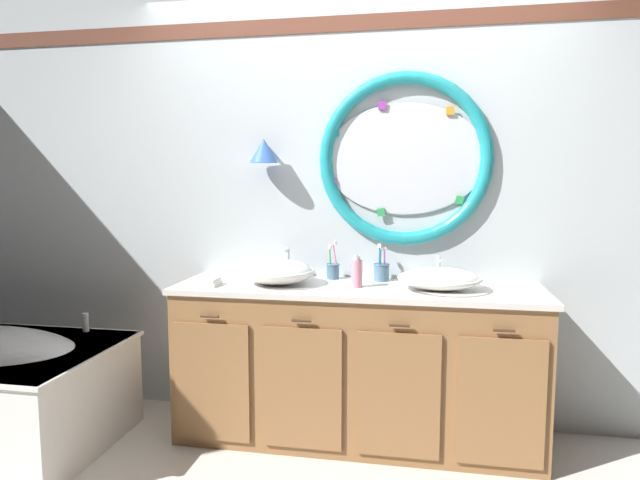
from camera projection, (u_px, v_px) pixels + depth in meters
name	position (u px, v px, depth m)	size (l,w,h in m)	color
ground_plane	(335.00, 460.00, 2.84)	(14.00, 14.00, 0.00)	silver
back_wall_assembly	(354.00, 200.00, 3.27)	(6.40, 0.26, 2.60)	silver
vanity_counter	(356.00, 363.00, 3.05)	(1.99, 0.60, 0.86)	olive
sink_basin_left	(278.00, 272.00, 3.04)	(0.41, 0.41, 0.14)	white
sink_basin_right	(440.00, 279.00, 2.89)	(0.44, 0.44, 0.12)	white
faucet_set_left	(287.00, 266.00, 3.26)	(0.23, 0.12, 0.18)	silver
faucet_set_right	(438.00, 272.00, 3.10)	(0.24, 0.14, 0.15)	silver
toothbrush_holder_left	(333.00, 270.00, 3.21)	(0.08, 0.08, 0.22)	slate
toothbrush_holder_right	(381.00, 271.00, 3.15)	(0.09, 0.09, 0.22)	slate
soap_dispenser	(357.00, 273.00, 2.96)	(0.06, 0.07, 0.18)	pink
folded_hand_towel	(204.00, 282.00, 3.02)	(0.16, 0.13, 0.04)	white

